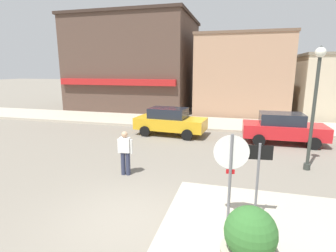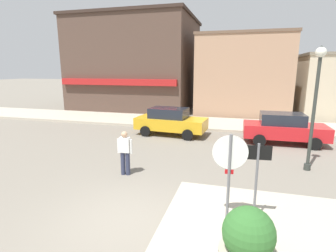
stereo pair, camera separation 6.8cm
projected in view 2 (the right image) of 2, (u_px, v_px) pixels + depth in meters
ground_plane at (127, 222)px, 6.56m from camera, size 160.00×160.00×0.00m
sidewalk_corner at (307, 249)px, 5.46m from camera, size 6.40×4.80×0.15m
kerb_far at (200, 123)px, 18.18m from camera, size 80.00×4.00×0.15m
stop_sign at (229, 167)px, 6.10m from camera, size 0.82×0.11×2.30m
one_way_sign at (257, 175)px, 6.08m from camera, size 0.60×0.08×2.10m
planter at (248, 240)px, 4.97m from camera, size 1.10×1.10×1.23m
lamp_post at (316, 92)px, 9.30m from camera, size 0.36×0.36×4.54m
parked_car_nearest at (171, 121)px, 15.06m from camera, size 4.13×2.14×1.56m
parked_car_second at (284, 128)px, 13.30m from camera, size 4.02×1.92×1.56m
pedestrian_crossing_near at (125, 152)px, 9.31m from camera, size 0.56×0.26×1.61m
building_corner_shop at (138, 64)px, 25.25m from camera, size 10.88×9.48×8.36m
building_storefront_left_near at (242, 75)px, 21.82m from camera, size 7.32×6.03×6.43m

